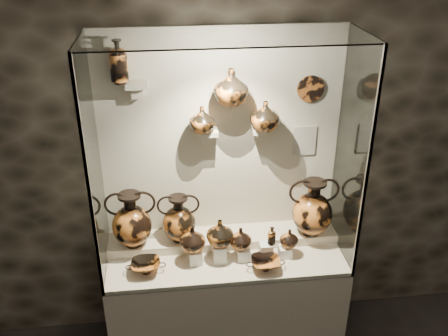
# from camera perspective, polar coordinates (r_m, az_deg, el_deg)

# --- Properties ---
(wall_back) EXTENTS (5.00, 0.02, 3.20)m
(wall_back) POSITION_cam_1_polar(r_m,az_deg,el_deg) (3.53, -0.39, 3.21)
(wall_back) COLOR black
(wall_back) RESTS_ON ground
(plinth) EXTENTS (1.70, 0.60, 0.80)m
(plinth) POSITION_cam_1_polar(r_m,az_deg,el_deg) (3.92, 0.21, -15.02)
(plinth) COLOR #C0B49A
(plinth) RESTS_ON floor
(front_tier) EXTENTS (1.68, 0.58, 0.03)m
(front_tier) POSITION_cam_1_polar(r_m,az_deg,el_deg) (3.65, 0.22, -10.18)
(front_tier) COLOR beige
(front_tier) RESTS_ON plinth
(rear_tier) EXTENTS (1.70, 0.25, 0.10)m
(rear_tier) POSITION_cam_1_polar(r_m,az_deg,el_deg) (3.77, -0.10, -8.16)
(rear_tier) COLOR beige
(rear_tier) RESTS_ON plinth
(back_panel) EXTENTS (1.70, 0.03, 1.60)m
(back_panel) POSITION_cam_1_polar(r_m,az_deg,el_deg) (3.52, -0.38, 3.18)
(back_panel) COLOR #C0B49A
(back_panel) RESTS_ON plinth
(glass_front) EXTENTS (1.70, 0.01, 1.60)m
(glass_front) POSITION_cam_1_polar(r_m,az_deg,el_deg) (2.98, 0.94, -1.54)
(glass_front) COLOR white
(glass_front) RESTS_ON plinth
(glass_left) EXTENTS (0.01, 0.60, 1.60)m
(glass_left) POSITION_cam_1_polar(r_m,az_deg,el_deg) (3.26, -14.69, 0.14)
(glass_left) COLOR white
(glass_left) RESTS_ON plinth
(glass_right) EXTENTS (0.01, 0.60, 1.60)m
(glass_right) POSITION_cam_1_polar(r_m,az_deg,el_deg) (3.44, 14.39, 1.64)
(glass_right) COLOR white
(glass_right) RESTS_ON plinth
(glass_top) EXTENTS (1.70, 0.60, 0.01)m
(glass_top) POSITION_cam_1_polar(r_m,az_deg,el_deg) (2.98, 0.28, 14.83)
(glass_top) COLOR white
(glass_top) RESTS_ON back_panel
(frame_post_left) EXTENTS (0.02, 0.02, 1.60)m
(frame_post_left) POSITION_cam_1_polar(r_m,az_deg,el_deg) (3.00, -15.19, -2.33)
(frame_post_left) COLOR gray
(frame_post_left) RESTS_ON plinth
(frame_post_right) EXTENTS (0.02, 0.02, 1.60)m
(frame_post_right) POSITION_cam_1_polar(r_m,az_deg,el_deg) (3.20, 16.02, -0.58)
(frame_post_right) COLOR gray
(frame_post_right) RESTS_ON plinth
(pedestal_a) EXTENTS (0.09, 0.09, 0.10)m
(pedestal_a) POSITION_cam_1_polar(r_m,az_deg,el_deg) (3.56, -3.25, -10.07)
(pedestal_a) COLOR silver
(pedestal_a) RESTS_ON front_tier
(pedestal_b) EXTENTS (0.09, 0.09, 0.13)m
(pedestal_b) POSITION_cam_1_polar(r_m,az_deg,el_deg) (3.56, -0.49, -9.70)
(pedestal_b) COLOR silver
(pedestal_b) RESTS_ON front_tier
(pedestal_c) EXTENTS (0.09, 0.09, 0.09)m
(pedestal_c) POSITION_cam_1_polar(r_m,az_deg,el_deg) (3.59, 2.25, -9.75)
(pedestal_c) COLOR silver
(pedestal_c) RESTS_ON front_tier
(pedestal_d) EXTENTS (0.09, 0.09, 0.12)m
(pedestal_d) POSITION_cam_1_polar(r_m,az_deg,el_deg) (3.61, 4.80, -9.36)
(pedestal_d) COLOR silver
(pedestal_d) RESTS_ON front_tier
(pedestal_e) EXTENTS (0.09, 0.09, 0.08)m
(pedestal_e) POSITION_cam_1_polar(r_m,az_deg,el_deg) (3.65, 6.97, -9.42)
(pedestal_e) COLOR silver
(pedestal_e) RESTS_ON front_tier
(bracket_ul) EXTENTS (0.14, 0.12, 0.04)m
(bracket_ul) POSITION_cam_1_polar(r_m,az_deg,el_deg) (3.28, -9.96, 9.35)
(bracket_ul) COLOR #C0B49A
(bracket_ul) RESTS_ON back_panel
(bracket_ca) EXTENTS (0.14, 0.12, 0.04)m
(bracket_ca) POSITION_cam_1_polar(r_m,az_deg,el_deg) (3.41, -1.92, 4.13)
(bracket_ca) COLOR #C0B49A
(bracket_ca) RESTS_ON back_panel
(bracket_cb) EXTENTS (0.10, 0.12, 0.04)m
(bracket_cb) POSITION_cam_1_polar(r_m,az_deg,el_deg) (3.36, 1.46, 7.43)
(bracket_cb) COLOR #C0B49A
(bracket_cb) RESTS_ON back_panel
(bracket_cc) EXTENTS (0.14, 0.12, 0.04)m
(bracket_cc) POSITION_cam_1_polar(r_m,az_deg,el_deg) (3.46, 4.39, 4.41)
(bracket_cc) COLOR #C0B49A
(bracket_cc) RESTS_ON back_panel
(amphora_left) EXTENTS (0.38, 0.38, 0.42)m
(amphora_left) POSITION_cam_1_polar(r_m,az_deg,el_deg) (3.58, -10.53, -5.82)
(amphora_left) COLOR #CB6D27
(amphora_left) RESTS_ON rear_tier
(amphora_mid) EXTENTS (0.32, 0.32, 0.36)m
(amphora_mid) POSITION_cam_1_polar(r_m,az_deg,el_deg) (3.61, -5.18, -5.75)
(amphora_mid) COLOR #B76020
(amphora_mid) RESTS_ON rear_tier
(amphora_right) EXTENTS (0.42, 0.42, 0.44)m
(amphora_right) POSITION_cam_1_polar(r_m,az_deg,el_deg) (3.70, 10.10, -4.47)
(amphora_right) COLOR #CB6D27
(amphora_right) RESTS_ON rear_tier
(jug_a) EXTENTS (0.23, 0.23, 0.19)m
(jug_a) POSITION_cam_1_polar(r_m,az_deg,el_deg) (3.49, -3.62, -8.04)
(jug_a) COLOR #CB6D27
(jug_a) RESTS_ON pedestal_a
(jug_b) EXTENTS (0.19, 0.19, 0.20)m
(jug_b) POSITION_cam_1_polar(r_m,az_deg,el_deg) (3.48, -0.47, -7.38)
(jug_b) COLOR #B76020
(jug_b) RESTS_ON pedestal_b
(jug_c) EXTENTS (0.16, 0.16, 0.16)m
(jug_c) POSITION_cam_1_polar(r_m,az_deg,el_deg) (3.53, 1.89, -8.00)
(jug_c) COLOR #CB6D27
(jug_c) RESTS_ON pedestal_c
(jug_e) EXTENTS (0.13, 0.13, 0.14)m
(jug_e) POSITION_cam_1_polar(r_m,az_deg,el_deg) (3.59, 7.44, -7.94)
(jug_e) COLOR #CB6D27
(jug_e) RESTS_ON pedestal_e
(lekythos_small) EXTENTS (0.08, 0.08, 0.16)m
(lekythos_small) POSITION_cam_1_polar(r_m,az_deg,el_deg) (3.53, 5.47, -7.59)
(lekythos_small) COLOR #B76020
(lekythos_small) RESTS_ON pedestal_d
(kylix_left) EXTENTS (0.28, 0.25, 0.10)m
(kylix_left) POSITION_cam_1_polar(r_m,az_deg,el_deg) (3.51, -8.93, -10.99)
(kylix_left) COLOR #B76020
(kylix_left) RESTS_ON front_tier
(kylix_right) EXTENTS (0.31, 0.29, 0.10)m
(kylix_right) POSITION_cam_1_polar(r_m,az_deg,el_deg) (3.51, 4.77, -10.77)
(kylix_right) COLOR #CB6D27
(kylix_right) RESTS_ON front_tier
(lekythos_tall) EXTENTS (0.16, 0.16, 0.31)m
(lekythos_tall) POSITION_cam_1_polar(r_m,az_deg,el_deg) (3.23, -12.00, 12.06)
(lekythos_tall) COLOR #CB6D27
(lekythos_tall) RESTS_ON bracket_ul
(ovoid_vase_a) EXTENTS (0.22, 0.22, 0.18)m
(ovoid_vase_a) POSITION_cam_1_polar(r_m,az_deg,el_deg) (3.33, -2.52, 5.56)
(ovoid_vase_a) COLOR #B76020
(ovoid_vase_a) RESTS_ON bracket_ca
(ovoid_vase_b) EXTENTS (0.26, 0.26, 0.24)m
(ovoid_vase_b) POSITION_cam_1_polar(r_m,az_deg,el_deg) (3.25, 0.81, 9.29)
(ovoid_vase_b) COLOR #B76020
(ovoid_vase_b) RESTS_ON bracket_cb
(ovoid_vase_c) EXTENTS (0.23, 0.23, 0.20)m
(ovoid_vase_c) POSITION_cam_1_polar(r_m,az_deg,el_deg) (3.37, 4.71, 5.97)
(ovoid_vase_c) COLOR #B76020
(ovoid_vase_c) RESTS_ON bracket_cc
(wall_plate) EXTENTS (0.19, 0.02, 0.19)m
(wall_plate) POSITION_cam_1_polar(r_m,az_deg,el_deg) (3.49, 9.86, 8.92)
(wall_plate) COLOR #9F521F
(wall_plate) RESTS_ON back_panel
(info_placard) EXTENTS (0.17, 0.01, 0.22)m
(info_placard) POSITION_cam_1_polar(r_m,az_deg,el_deg) (3.63, 9.18, 3.09)
(info_placard) COLOR beige
(info_placard) RESTS_ON back_panel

